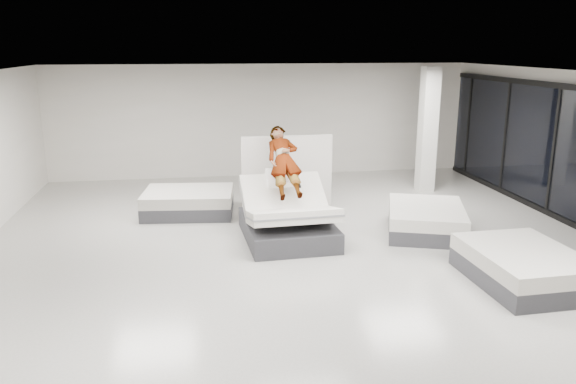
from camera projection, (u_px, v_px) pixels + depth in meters
The scene contains 9 objects.
room at pixel (309, 174), 9.46m from camera, with size 14.00×14.04×3.20m.
hero_bed at pixel (288, 219), 10.97m from camera, with size 1.77×2.28×1.28m.
person at pixel (284, 171), 11.04m from camera, with size 0.64×0.42×1.76m, color slate.
remote at pixel (299, 185), 10.81m from camera, with size 0.05×0.14×0.03m, color black.
divider_panel at pixel (287, 177), 12.33m from camera, with size 1.99×0.09×1.81m, color white.
flat_bed_right_far at pixel (426, 219), 11.41m from camera, with size 2.03×2.34×0.54m.
flat_bed_right_near at pixel (523, 267), 8.95m from camera, with size 1.59×2.08×0.56m.
flat_bed_left_far at pixel (189, 202), 12.67m from camera, with size 2.11×1.67×0.54m.
column at pixel (428, 130), 14.38m from camera, with size 0.40×0.40×3.20m, color silver.
Camera 1 is at (-1.84, -9.05, 3.71)m, focal length 35.00 mm.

